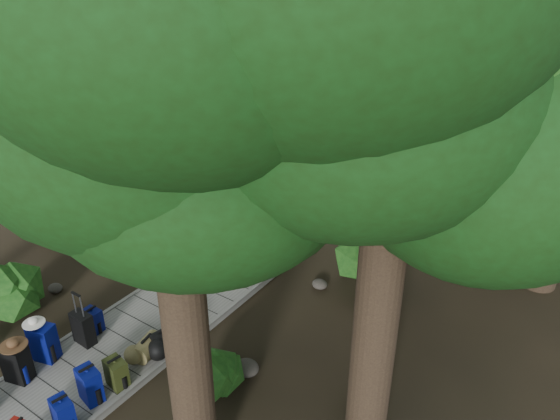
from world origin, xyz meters
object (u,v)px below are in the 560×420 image
Objects in this scene: duffel_right_khaki at (147,347)px; sun_lounger at (488,164)px; lone_suitcase_on_sand at (384,159)px; backpack_left_b at (16,361)px; backpack_right_c at (89,383)px; kayak at (312,132)px; backpack_right_b at (63,414)px; suitcase_on_boardwalk at (83,328)px; backpack_right_d at (116,372)px; backpack_left_d at (93,319)px; backpack_left_c at (43,341)px; duffel_right_black at (168,338)px.

sun_lounger is at bearing 65.56° from duffel_right_khaki.
backpack_left_b is at bearing -78.49° from lone_suitcase_on_sand.
backpack_left_b is at bearing -141.86° from duffel_right_khaki.
backpack_right_c is 13.17m from kayak.
backpack_right_b is at bearing -62.12° from backpack_right_c.
backpack_left_b is 1.21m from suitcase_on_boardwalk.
backpack_left_b reaches higher than backpack_right_b.
backpack_right_d is at bearing 14.27° from backpack_left_b.
backpack_left_b is 1.16× the size of backpack_right_b.
backpack_left_d is at bearing 152.32° from backpack_right_c.
backpack_right_d is 12.62m from sun_lounger.
backpack_left_b is 1.35× the size of backpack_right_d.
backpack_left_b reaches higher than backpack_right_c.
duffel_right_khaki is (-0.00, 1.21, -0.15)m from backpack_right_c.
kayak is (-3.71, 12.22, -0.23)m from backpack_right_d.
backpack_left_c reaches higher than backpack_left_b.
duffel_right_khaki is 0.84× the size of lone_suitcase_on_sand.
duffel_right_khaki is 12.00m from kayak.
lone_suitcase_on_sand is 0.31× the size of sun_lounger.
lone_suitcase_on_sand is (1.10, 10.32, -0.03)m from backpack_left_d.
duffel_right_khaki is at bearing 108.25° from backpack_right_b.
duffel_right_black is 1.55m from suitcase_on_boardwalk.
backpack_left_c is 13.28m from sun_lounger.
kayak is (-3.78, 13.27, -0.28)m from backpack_right_b.
backpack_left_c is 1.38× the size of backpack_right_d.
duffel_right_khaki is (1.35, 1.61, -0.20)m from backpack_left_b.
suitcase_on_boardwalk reaches higher than duffel_right_khaki.
suitcase_on_boardwalk is at bearing 146.93° from backpack_right_b.
duffel_right_black is at bearing 31.95° from suitcase_on_boardwalk.
suitcase_on_boardwalk reaches higher than backpack_right_d.
duffel_right_black is (1.50, 1.97, -0.18)m from backpack_left_b.
backpack_right_b is (1.59, -0.77, -0.06)m from backpack_left_c.
backpack_right_b is 1.06m from backpack_right_d.
backpack_left_c reaches higher than backpack_right_d.
backpack_right_b is at bearing -95.27° from kayak.
lone_suitcase_on_sand is at bearing 69.02° from backpack_left_b.
backpack_left_b is 0.26× the size of kayak.
backpack_right_d is 0.88× the size of suitcase_on_boardwalk.
backpack_left_c reaches higher than kayak.
sun_lounger is at bearing 90.88° from duffel_right_black.
duffel_right_khaki is at bearing -71.76° from lone_suitcase_on_sand.
backpack_left_c is 0.68m from suitcase_on_boardwalk.
backpack_left_c is 11.34m from lone_suitcase_on_sand.
lone_suitcase_on_sand reaches higher than backpack_left_d.
backpack_right_b reaches higher than duffel_right_khaki.
backpack_right_b is 2.19m from duffel_right_black.
sun_lounger is (6.22, 0.15, 0.19)m from kayak.
backpack_left_b is at bearing -101.52° from sun_lounger.
duffel_right_khaki is at bearing 19.83° from backpack_left_c.
backpack_left_d is at bearing 165.20° from backpack_right_d.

